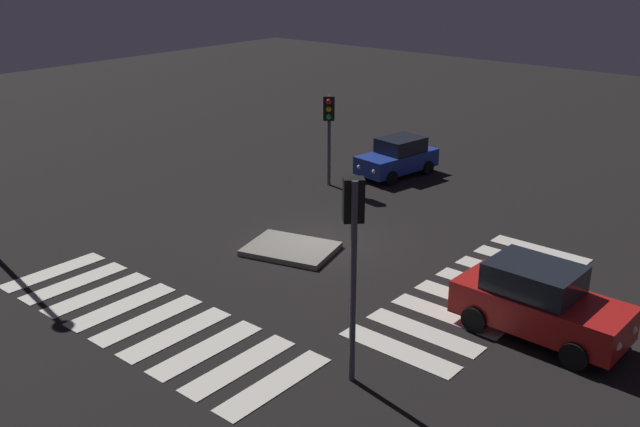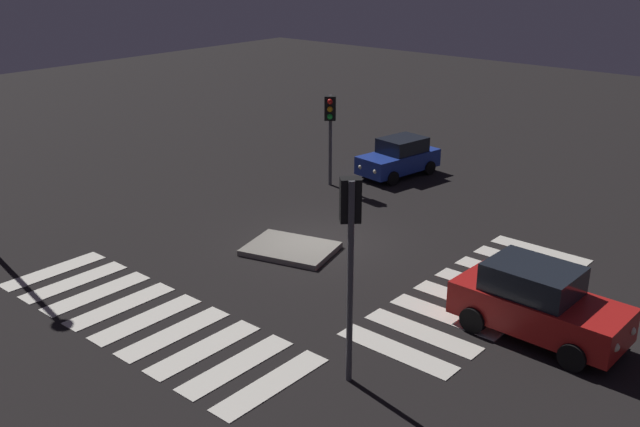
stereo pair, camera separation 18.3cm
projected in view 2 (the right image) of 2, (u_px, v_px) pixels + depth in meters
name	position (u px, v px, depth m)	size (l,w,h in m)	color
ground_plane	(320.00, 242.00, 24.05)	(80.00, 80.00, 0.00)	black
traffic_island	(291.00, 249.00, 23.25)	(3.21, 2.74, 0.18)	gray
car_blue	(399.00, 157.00, 30.70)	(2.16, 3.86, 1.61)	#1E389E
car_red	(538.00, 303.00, 17.97)	(4.34, 2.11, 1.87)	red
traffic_light_west	(330.00, 118.00, 28.62)	(0.54, 0.53, 3.71)	#47474C
traffic_light_east	(350.00, 231.00, 15.31)	(0.54, 0.54, 4.74)	#47474C
crosswalk_near	(146.00, 319.00, 19.05)	(9.90, 3.20, 0.02)	silver
crosswalk_side	(478.00, 294.00, 20.43)	(3.20, 8.75, 0.02)	silver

